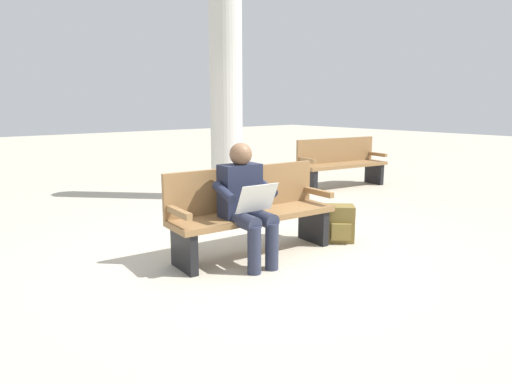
# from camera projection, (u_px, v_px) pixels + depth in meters

# --- Properties ---
(ground_plane) EXTENTS (40.00, 40.00, 0.00)m
(ground_plane) POSITION_uv_depth(u_px,v_px,m) (255.00, 254.00, 4.82)
(ground_plane) COLOR #B7AD99
(bench_near) EXTENTS (1.84, 0.65, 0.90)m
(bench_near) POSITION_uv_depth(u_px,v_px,m) (251.00, 210.00, 4.79)
(bench_near) COLOR olive
(bench_near) RESTS_ON ground
(person_seated) EXTENTS (0.60, 0.60, 1.18)m
(person_seated) POSITION_uv_depth(u_px,v_px,m) (246.00, 201.00, 4.45)
(person_seated) COLOR #1E2338
(person_seated) RESTS_ON ground
(backpack) EXTENTS (0.39, 0.38, 0.42)m
(backpack) POSITION_uv_depth(u_px,v_px,m) (340.00, 224.00, 5.24)
(backpack) COLOR brown
(backpack) RESTS_ON ground
(bench_far) EXTENTS (1.85, 0.75, 0.90)m
(bench_far) POSITION_uv_depth(u_px,v_px,m) (341.00, 162.00, 8.59)
(bench_far) COLOR olive
(bench_far) RESTS_ON ground
(support_pillar) EXTENTS (0.52, 0.52, 3.61)m
(support_pillar) POSITION_uv_depth(u_px,v_px,m) (226.00, 86.00, 7.34)
(support_pillar) COLOR beige
(support_pillar) RESTS_ON ground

